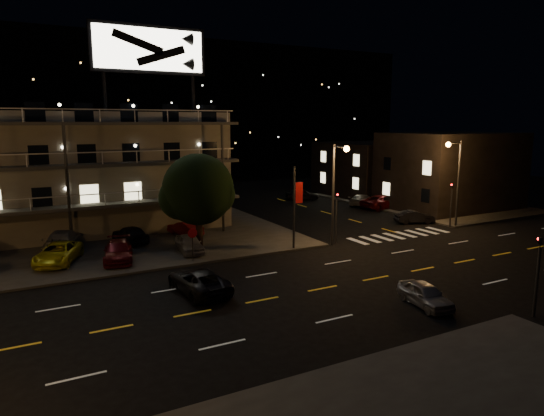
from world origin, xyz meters
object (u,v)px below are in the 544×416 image
side_car_0 (415,217)px  road_car_east (425,295)px  lot_car_2 (58,253)px  lot_car_4 (189,244)px  road_car_west (199,281)px  lot_car_7 (63,240)px  tree (198,192)px

side_car_0 → road_car_east: road_car_east is taller
lot_car_2 → lot_car_4: bearing=12.6°
lot_car_4 → side_car_0: lot_car_4 is taller
road_car_west → side_car_0: bearing=-165.4°
lot_car_2 → road_car_east: lot_car_2 is taller
lot_car_4 → road_car_west: size_ratio=0.78×
lot_car_2 → road_car_west: (6.64, -9.69, -0.14)m
road_car_east → lot_car_7: bearing=136.9°
lot_car_4 → road_car_east: 17.56m
tree → side_car_0: tree is taller
road_car_east → road_car_west: size_ratio=0.73×
lot_car_7 → lot_car_2: bearing=95.4°
tree → side_car_0: size_ratio=1.92×
road_car_east → lot_car_2: bearing=143.5°
side_car_0 → road_car_east: bearing=157.2°
road_car_east → tree: bearing=120.4°
lot_car_2 → road_car_west: size_ratio=0.98×
lot_car_2 → lot_car_7: lot_car_7 is taller
side_car_0 → lot_car_4: bearing=111.3°
lot_car_7 → side_car_0: lot_car_7 is taller
side_car_0 → road_car_west: bearing=129.1°
lot_car_7 → road_car_west: lot_car_7 is taller
lot_car_7 → road_car_east: (15.88, -21.00, -0.29)m
lot_car_4 → lot_car_7: 9.68m
tree → side_car_0: (21.55, -1.05, -3.80)m
lot_car_7 → side_car_0: 31.34m
lot_car_7 → lot_car_4: bearing=163.1°
road_car_east → road_car_west: bearing=152.2°
side_car_0 → lot_car_2: bearing=108.2°
lot_car_4 → road_car_west: bearing=-101.2°
lot_car_2 → road_car_east: bearing=-23.6°
lot_car_7 → road_car_west: bearing=129.9°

